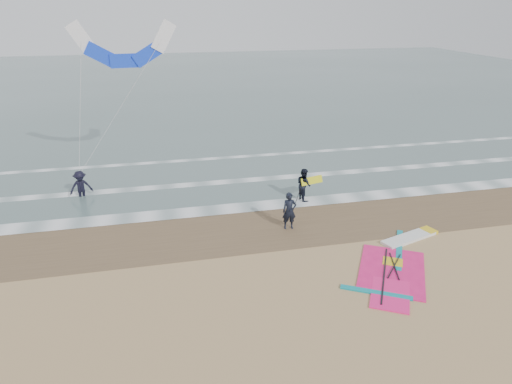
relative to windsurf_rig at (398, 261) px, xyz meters
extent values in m
plane|color=tan|center=(-3.78, -1.58, -0.04)|extent=(120.00, 120.00, 0.00)
cube|color=#47605E|center=(-3.78, 46.42, -0.03)|extent=(120.00, 80.00, 0.02)
cube|color=brown|center=(-3.78, 4.42, -0.04)|extent=(120.00, 5.00, 0.01)
cube|color=white|center=(-3.78, 6.62, -0.01)|extent=(120.00, 1.20, 0.02)
cube|color=white|center=(-3.78, 10.42, -0.01)|extent=(120.00, 0.70, 0.02)
cube|color=white|center=(-3.78, 14.92, -0.01)|extent=(120.00, 0.50, 0.01)
cube|color=white|center=(1.43, 1.69, 0.03)|extent=(2.89, 1.53, 0.14)
cube|color=yellow|center=(2.67, 2.08, 0.03)|extent=(0.69, 0.80, 0.15)
cube|color=#FF2077|center=(-0.59, -0.56, -0.02)|extent=(3.95, 4.36, 0.05)
cube|color=#FF2077|center=(-1.44, -2.03, -0.01)|extent=(2.18, 2.43, 0.05)
cube|color=#0C8C99|center=(0.53, 0.90, -0.01)|extent=(2.02, 3.24, 0.06)
cube|color=#0C8C99|center=(-1.89, -1.80, -0.01)|extent=(2.37, 1.51, 0.06)
cube|color=yellow|center=(-0.26, 0.00, -0.01)|extent=(1.02, 0.98, 0.06)
cylinder|color=black|center=(-1.04, -0.79, 0.02)|extent=(2.08, 3.54, 0.07)
cylinder|color=black|center=(-0.37, -0.34, 0.04)|extent=(1.39, 1.54, 0.05)
cylinder|color=black|center=(-0.37, -0.34, 0.04)|extent=(0.67, 1.94, 0.05)
imported|color=black|center=(-3.53, 3.91, 0.85)|extent=(0.69, 0.48, 1.79)
imported|color=black|center=(-1.82, 6.95, 0.85)|extent=(0.83, 0.98, 1.78)
imported|color=black|center=(-13.51, 9.95, 0.89)|extent=(1.33, 0.97, 1.86)
cylinder|color=black|center=(-3.23, 3.91, 1.27)|extent=(0.17, 0.86, 1.82)
cube|color=yellow|center=(-1.42, 6.85, 1.09)|extent=(1.30, 0.51, 0.39)
cube|color=white|center=(-12.73, 12.36, 8.08)|extent=(1.49, 0.21, 1.82)
cube|color=blue|center=(-11.82, 12.36, 7.17)|extent=(1.83, 0.24, 1.49)
cube|color=blue|center=(-10.58, 12.36, 6.84)|extent=(1.67, 0.23, 0.75)
cube|color=blue|center=(-9.34, 12.36, 7.17)|extent=(1.83, 0.24, 1.49)
cube|color=white|center=(-8.43, 12.36, 8.08)|extent=(1.49, 0.21, 1.82)
cylinder|color=beige|center=(-13.12, 11.16, 4.65)|extent=(0.79, 2.43, 6.87)
cylinder|color=beige|center=(-10.97, 11.16, 4.65)|extent=(5.09, 2.43, 6.87)
camera|label=1|loc=(-9.24, -14.49, 9.82)|focal=32.00mm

